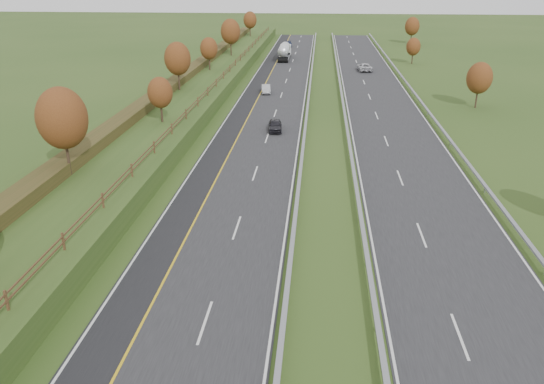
{
  "coord_description": "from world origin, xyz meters",
  "views": [
    {
      "loc": [
        7.19,
        -13.28,
        18.24
      ],
      "look_at": [
        3.79,
        25.19,
        2.2
      ],
      "focal_mm": 35.0,
      "sensor_mm": 36.0,
      "label": 1
    }
  ],
  "objects": [
    {
      "name": "car_oncoming",
      "position": [
        16.14,
        94.9,
        0.79
      ],
      "size": [
        2.92,
        5.6,
        1.51
      ],
      "primitive_type": "imported",
      "rotation": [
        0.0,
        0.0,
        3.22
      ],
      "color": "silver",
      "rests_on": "far_carriageway"
    },
    {
      "name": "road_tanker",
      "position": [
        -0.81,
        108.95,
        1.86
      ],
      "size": [
        2.4,
        11.22,
        3.46
      ],
      "color": "silver",
      "rests_on": "near_carriageway"
    },
    {
      "name": "hard_shoulder",
      "position": [
        -3.75,
        60.0,
        0.02
      ],
      "size": [
        3.0,
        200.0,
        0.04
      ],
      "primitive_type": "cube",
      "color": "black",
      "rests_on": "ground"
    },
    {
      "name": "embankment_left",
      "position": [
        -13.0,
        60.0,
        1.0
      ],
      "size": [
        12.0,
        200.0,
        2.0
      ],
      "primitive_type": "cube",
      "color": "#2D4619",
      "rests_on": "ground"
    },
    {
      "name": "ground",
      "position": [
        8.0,
        55.0,
        0.0
      ],
      "size": [
        400.0,
        400.0,
        0.0
      ],
      "primitive_type": "plane",
      "color": "#2D4619",
      "rests_on": "ground"
    },
    {
      "name": "fence_left",
      "position": [
        -8.5,
        59.59,
        2.73
      ],
      "size": [
        0.12,
        189.06,
        1.2
      ],
      "color": "#422B19",
      "rests_on": "embankment_left"
    },
    {
      "name": "median_barrier_near",
      "position": [
        5.7,
        60.0,
        0.61
      ],
      "size": [
        0.32,
        200.0,
        0.71
      ],
      "color": "gray",
      "rests_on": "ground"
    },
    {
      "name": "car_silver_mid",
      "position": [
        -1.37,
        72.37,
        0.7
      ],
      "size": [
        1.88,
        4.14,
        1.32
      ],
      "primitive_type": "imported",
      "rotation": [
        0.0,
        0.0,
        0.12
      ],
      "color": "#A3A3A8",
      "rests_on": "near_carriageway"
    },
    {
      "name": "median_barrier_far",
      "position": [
        10.8,
        60.0,
        0.61
      ],
      "size": [
        0.32,
        200.0,
        0.71
      ],
      "color": "gray",
      "rests_on": "ground"
    },
    {
      "name": "trees_far",
      "position": [
        29.8,
        89.21,
        4.25
      ],
      "size": [
        8.45,
        118.6,
        7.12
      ],
      "color": "#2D2116",
      "rests_on": "ground"
    },
    {
      "name": "lane_markings",
      "position": [
        6.4,
        59.88,
        0.05
      ],
      "size": [
        26.75,
        200.0,
        0.01
      ],
      "color": "silver",
      "rests_on": "near_carriageway"
    },
    {
      "name": "trees_left",
      "position": [
        -12.64,
        56.63,
        6.37
      ],
      "size": [
        6.64,
        164.3,
        7.66
      ],
      "color": "#2D2116",
      "rests_on": "embankment_left"
    },
    {
      "name": "far_carriageway",
      "position": [
        16.5,
        60.0,
        0.02
      ],
      "size": [
        10.5,
        200.0,
        0.04
      ],
      "primitive_type": "cube",
      "color": "black",
      "rests_on": "ground"
    },
    {
      "name": "car_small_far",
      "position": [
        -1.19,
        130.59,
        0.71
      ],
      "size": [
        2.08,
        4.68,
        1.33
      ],
      "primitive_type": "imported",
      "rotation": [
        0.0,
        0.0,
        0.05
      ],
      "color": "#141E3F",
      "rests_on": "near_carriageway"
    },
    {
      "name": "outer_barrier_far",
      "position": [
        22.3,
        60.0,
        0.62
      ],
      "size": [
        0.32,
        200.0,
        0.71
      ],
      "color": "gray",
      "rests_on": "ground"
    },
    {
      "name": "near_carriageway",
      "position": [
        0.0,
        60.0,
        0.02
      ],
      "size": [
        10.5,
        200.0,
        0.04
      ],
      "primitive_type": "cube",
      "color": "black",
      "rests_on": "ground"
    },
    {
      "name": "hedge_left",
      "position": [
        -15.0,
        60.0,
        2.55
      ],
      "size": [
        2.2,
        180.0,
        1.1
      ],
      "primitive_type": "cube",
      "color": "#333415",
      "rests_on": "embankment_left"
    },
    {
      "name": "car_dark_near",
      "position": [
        1.95,
        50.18,
        0.74
      ],
      "size": [
        1.98,
        4.22,
        1.4
      ],
      "primitive_type": "imported",
      "rotation": [
        0.0,
        0.0,
        0.08
      ],
      "color": "black",
      "rests_on": "near_carriageway"
    }
  ]
}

